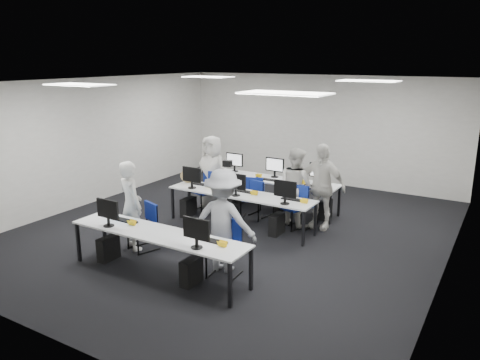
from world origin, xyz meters
The scene contains 23 objects.
room centered at (0.00, 0.00, 1.50)m, with size 9.00×9.02×3.00m.
ceiling_panels centered at (0.00, 0.00, 2.98)m, with size 5.20×4.60×0.02m.
desk_front centered at (0.00, -2.40, 0.68)m, with size 3.20×0.70×0.73m.
desk_mid centered at (0.00, 0.20, 0.68)m, with size 3.20×0.70×0.73m.
desk_back centered at (0.00, 1.60, 0.68)m, with size 3.20×0.70×0.73m.
equipment_front centered at (-0.19, -2.42, 0.36)m, with size 2.51×0.41×1.19m.
equipment_mid centered at (-0.19, 0.18, 0.36)m, with size 2.91×0.41×1.19m.
equipment_back centered at (0.19, 1.62, 0.36)m, with size 2.91×0.41×1.19m.
chair_0 centered at (-0.93, -1.73, 0.27)m, with size 0.55×0.57×0.87m.
chair_1 centered at (0.94, -1.88, 0.29)m, with size 0.49×0.53×0.92m.
chair_2 centered at (-1.28, 0.70, 0.29)m, with size 0.57×0.60×0.92m.
chair_3 centered at (-0.07, 0.82, 0.28)m, with size 0.54×0.57×0.88m.
chair_4 centered at (0.95, 0.74, 0.26)m, with size 0.53×0.56×0.84m.
chair_5 centered at (-0.95, 0.95, 0.29)m, with size 0.59×0.62×0.93m.
chair_6 centered at (0.02, 1.09, 0.26)m, with size 0.47×0.51×0.84m.
chair_7 centered at (1.11, 0.94, 0.30)m, with size 0.52×0.55×0.94m.
handbag centered at (-1.45, 0.35, 0.88)m, with size 0.36×0.23×0.30m, color tan.
student_0 centered at (-1.15, -1.79, 0.83)m, with size 0.61×0.40×1.66m, color silver.
student_1 centered at (0.91, 0.95, 0.83)m, with size 0.80×0.63×1.65m, color silver.
student_2 centered at (-1.26, 1.04, 0.85)m, with size 0.83×0.54×1.71m, color silver.
student_3 centered at (1.43, 1.03, 0.89)m, with size 1.04×0.43×1.78m, color silver.
photographer centered at (0.80, -1.70, 0.86)m, with size 1.12×0.64×1.73m, color slate.
dslr_camera centered at (0.78, -1.52, 1.79)m, with size 0.14×0.18×0.10m, color black.
Camera 1 is at (4.72, -7.77, 3.45)m, focal length 35.00 mm.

